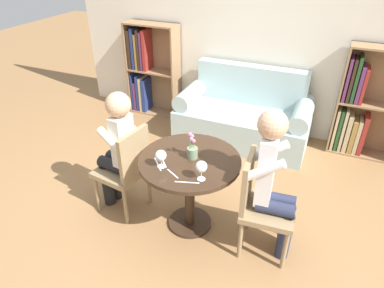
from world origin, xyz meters
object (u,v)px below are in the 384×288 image
bookshelf_right (361,109)px  chair_left (126,167)px  couch (243,118)px  chair_right (260,201)px  person_right (274,182)px  wine_glass_left (161,156)px  wine_glass_right (201,167)px  flower_vase (192,150)px  person_left (118,148)px  bookshelf_left (148,69)px

bookshelf_right → chair_left: (-1.97, -2.02, -0.08)m
couch → chair_right: size_ratio=1.84×
bookshelf_right → person_right: 2.08m
couch → wine_glass_left: size_ratio=10.79×
bookshelf_right → wine_glass_right: (-1.15, -2.20, 0.27)m
person_right → wine_glass_left: (-0.87, -0.20, 0.12)m
chair_left → couch: bearing=168.2°
person_right → chair_left: bearing=86.8°
wine_glass_right → flower_vase: (-0.18, 0.25, -0.04)m
chair_right → wine_glass_left: (-0.79, -0.18, 0.34)m
bookshelf_right → wine_glass_left: 2.66m
person_right → flower_vase: 0.70m
bookshelf_right → person_left: bearing=-135.7°
bookshelf_left → wine_glass_right: (1.73, -2.20, 0.19)m
couch → bookshelf_right: size_ratio=1.25×
chair_right → flower_vase: bearing=81.4°
chair_right → person_right: 0.23m
person_left → chair_right: bearing=98.3°
bookshelf_right → chair_left: bearing=-134.2°
wine_glass_right → bookshelf_right: bearing=62.4°
bookshelf_left → chair_left: bookshelf_left is taller
couch → chair_left: (-0.63, -1.76, 0.18)m
bookshelf_right → flower_vase: bookshelf_right is taller
bookshelf_right → person_right: size_ratio=1.01×
wine_glass_left → flower_vase: flower_vase is taller
bookshelf_left → chair_right: bookshelf_left is taller
bookshelf_right → wine_glass_right: 2.49m
person_right → wine_glass_right: 0.58m
bookshelf_left → flower_vase: 2.50m
wine_glass_left → flower_vase: bearing=51.5°
wine_glass_left → flower_vase: 0.28m
chair_left → chair_right: 1.25m
chair_right → wine_glass_right: size_ratio=5.53×
flower_vase → couch: bearing=90.4°
person_right → flower_vase: bearing=82.9°
wine_glass_left → flower_vase: (0.18, 0.22, -0.03)m
person_left → wine_glass_right: person_left is taller
bookshelf_left → chair_left: (0.91, -2.02, -0.16)m
flower_vase → chair_right: bearing=-3.5°
chair_left → wine_glass_left: (0.46, -0.15, 0.34)m
person_right → wine_glass_right: person_right is taller
chair_right → person_left: bearing=85.4°
chair_left → chair_right: bearing=99.2°
wine_glass_right → bookshelf_left: bearing=128.2°
flower_vase → person_right: bearing=-2.1°
couch → bookshelf_left: bookshelf_left is taller
couch → bookshelf_left: size_ratio=1.25×
bookshelf_left → person_right: bearing=-41.4°
couch → chair_right: couch is taller
couch → wine_glass_right: couch is taller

